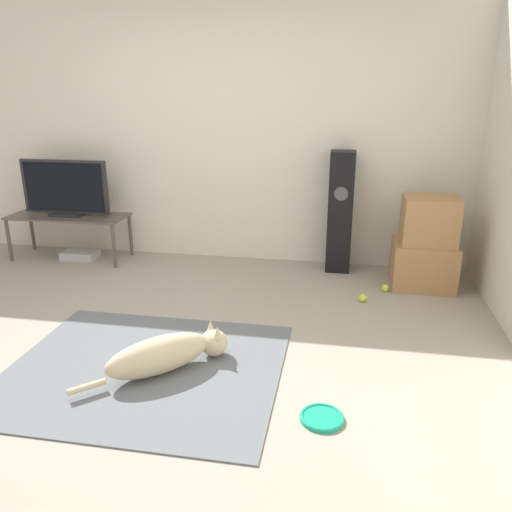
% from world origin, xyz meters
% --- Properties ---
extents(ground_plane, '(12.00, 12.00, 0.00)m').
position_xyz_m(ground_plane, '(0.00, 0.00, 0.00)').
color(ground_plane, '#9E9384').
extents(wall_back, '(8.00, 0.06, 2.55)m').
position_xyz_m(wall_back, '(0.00, 2.10, 1.27)').
color(wall_back, silver).
rests_on(wall_back, ground_plane).
extents(area_rug, '(1.71, 1.45, 0.01)m').
position_xyz_m(area_rug, '(0.18, -0.19, 0.01)').
color(area_rug, slate).
rests_on(area_rug, ground_plane).
extents(dog, '(0.79, 0.74, 0.24)m').
position_xyz_m(dog, '(0.34, -0.19, 0.13)').
color(dog, beige).
rests_on(dog, area_rug).
extents(frisbee, '(0.24, 0.24, 0.03)m').
position_xyz_m(frisbee, '(1.31, -0.51, 0.01)').
color(frisbee, '#199E7A').
rests_on(frisbee, ground_plane).
extents(cardboard_box_lower, '(0.53, 0.47, 0.41)m').
position_xyz_m(cardboard_box_lower, '(2.09, 1.58, 0.20)').
color(cardboard_box_lower, '#A87A4C').
rests_on(cardboard_box_lower, ground_plane).
extents(cardboard_box_upper, '(0.45, 0.39, 0.41)m').
position_xyz_m(cardboard_box_upper, '(2.10, 1.57, 0.61)').
color(cardboard_box_upper, '#A87A4C').
rests_on(cardboard_box_upper, cardboard_box_lower).
extents(floor_speaker, '(0.23, 0.23, 1.15)m').
position_xyz_m(floor_speaker, '(1.34, 1.88, 0.57)').
color(floor_speaker, black).
rests_on(floor_speaker, ground_plane).
extents(tv_stand, '(1.20, 0.45, 0.46)m').
position_xyz_m(tv_stand, '(-1.40, 1.75, 0.41)').
color(tv_stand, brown).
rests_on(tv_stand, ground_plane).
extents(tv, '(0.91, 0.20, 0.56)m').
position_xyz_m(tv, '(-1.40, 1.75, 0.73)').
color(tv, '#232326').
rests_on(tv, tv_stand).
extents(tennis_ball_by_boxes, '(0.07, 0.07, 0.07)m').
position_xyz_m(tennis_ball_by_boxes, '(1.56, 1.12, 0.03)').
color(tennis_ball_by_boxes, '#C6E033').
rests_on(tennis_ball_by_boxes, ground_plane).
extents(tennis_ball_near_speaker, '(0.07, 0.07, 0.07)m').
position_xyz_m(tennis_ball_near_speaker, '(1.76, 1.38, 0.03)').
color(tennis_ball_near_speaker, '#C6E033').
rests_on(tennis_ball_near_speaker, ground_plane).
extents(game_console, '(0.35, 0.23, 0.08)m').
position_xyz_m(game_console, '(-1.31, 1.74, 0.04)').
color(game_console, '#B7B7BC').
rests_on(game_console, ground_plane).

